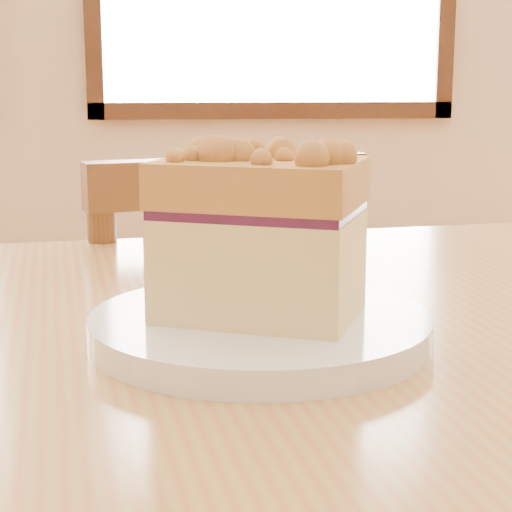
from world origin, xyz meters
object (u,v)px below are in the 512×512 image
Objects in this scene: cafe_chair_main at (198,441)px; cake_slice at (260,231)px; cafe_table_main at (358,447)px; plate at (260,329)px.

cake_slice reaches higher than cafe_chair_main.
cafe_table_main is 1.52× the size of cafe_chair_main.
cafe_chair_main is (-0.11, 0.53, -0.22)m from cafe_table_main.
cafe_chair_main reaches higher than plate.
cafe_table_main is 0.14m from plate.
cake_slice is (0.03, -0.57, 0.40)m from cafe_chair_main.
cafe_table_main is at bearing 84.73° from cafe_chair_main.
plate is (-0.08, -0.03, 0.11)m from cafe_table_main.
cafe_table_main is 0.59m from cafe_chair_main.
cafe_table_main is 7.87× the size of cake_slice.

